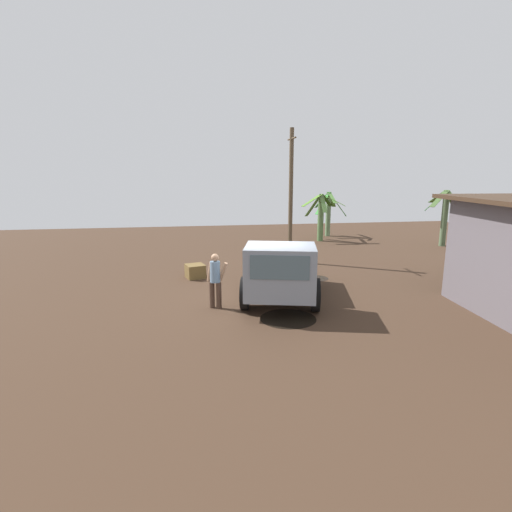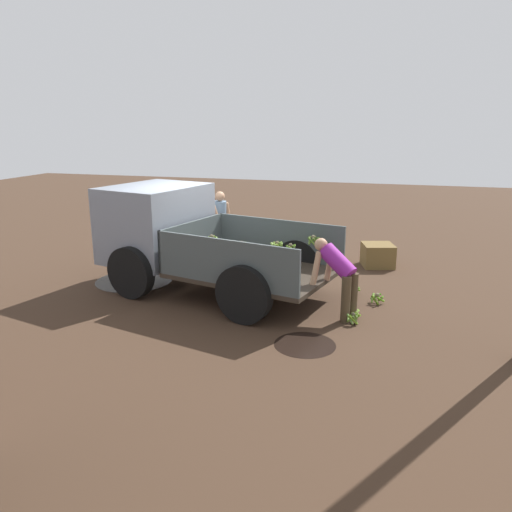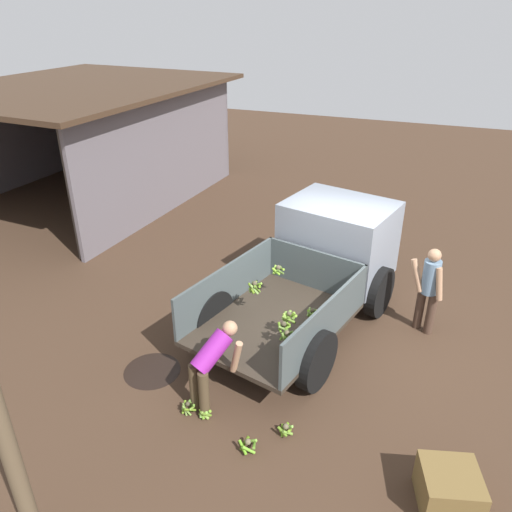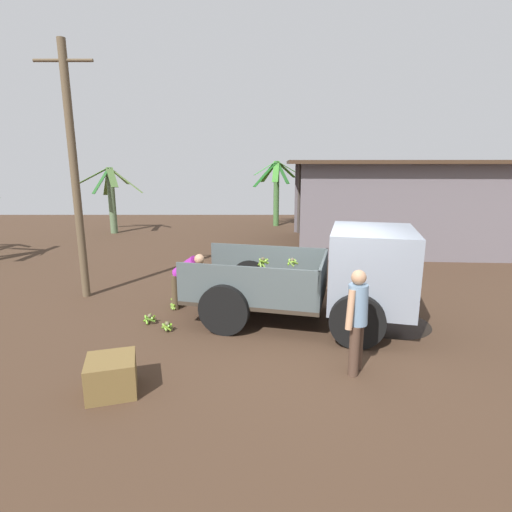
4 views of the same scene
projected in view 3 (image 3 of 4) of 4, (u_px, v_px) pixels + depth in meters
name	position (u px, v px, depth m)	size (l,w,h in m)	color
ground	(338.00, 321.00, 9.29)	(36.00, 36.00, 0.00)	#402C1F
mud_patch_0	(333.00, 280.00, 10.65)	(1.55, 1.55, 0.01)	black
mud_patch_1	(152.00, 371.00, 8.04)	(0.91, 0.91, 0.01)	black
cargo_truck	(327.00, 255.00, 9.38)	(4.71, 3.01, 1.95)	#342B22
warehouse_shed	(92.00, 114.00, 14.54)	(8.28, 6.93, 3.26)	#635C62
person_foreground_visitor	(429.00, 287.00, 8.63)	(0.45, 0.65, 1.63)	#463126
person_worker_loading	(211.00, 362.00, 7.04)	(0.83, 0.74, 1.29)	#483926
banana_bunch_on_ground_0	(248.00, 444.00, 6.57)	(0.27, 0.27, 0.20)	brown
banana_bunch_on_ground_1	(205.00, 412.00, 7.11)	(0.20, 0.20, 0.18)	brown
banana_bunch_on_ground_2	(188.00, 406.00, 7.18)	(0.24, 0.24, 0.20)	#453E2C
banana_bunch_on_ground_3	(286.00, 429.00, 6.81)	(0.22, 0.23, 0.20)	brown
wooden_crate_0	(449.00, 489.00, 5.80)	(0.66, 0.66, 0.51)	brown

